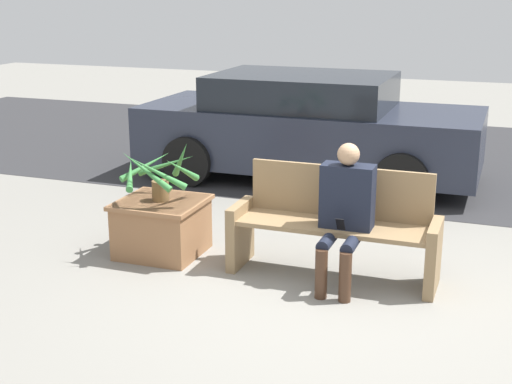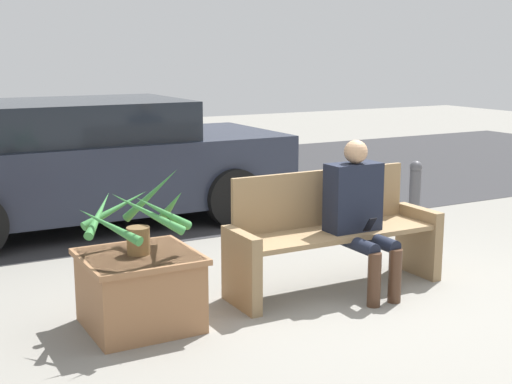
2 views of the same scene
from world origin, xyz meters
The scene contains 8 objects.
ground_plane centered at (0.00, 0.00, 0.00)m, with size 30.00×30.00×0.00m, color gray.
road_surface centered at (0.00, 5.31, 0.00)m, with size 20.00×6.00×0.01m, color #2D2D30.
bench centered at (-0.09, 0.39, 0.46)m, with size 1.84×0.52×0.96m.
person_seated centered at (0.04, 0.21, 0.70)m, with size 0.45×0.60×1.24m.
planter_box centered at (-1.77, 0.33, 0.29)m, with size 0.79×0.76×0.54m.
potted_plant centered at (-1.78, 0.32, 0.81)m, with size 0.76×0.80×0.60m.
parked_car centered at (-1.25, 3.55, 0.70)m, with size 4.44×1.98×1.40m.
bollard_post centered at (2.20, 1.99, 0.36)m, with size 0.14×0.14×0.68m.
Camera 2 is at (-3.36, -4.30, 1.94)m, focal length 50.00 mm.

